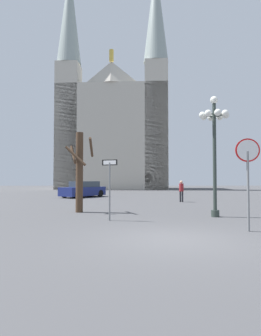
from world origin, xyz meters
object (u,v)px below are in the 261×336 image
(stop_sign, at_px, (248,166))
(street_lamp, at_px, (214,135))
(cathedral, at_px, (114,122))
(pedestrian_walking, at_px, (181,189))
(bare_tree, at_px, (80,170))
(one_way_arrow_sign, at_px, (110,182))
(parked_car_near_navy, at_px, (83,190))

(stop_sign, distance_m, street_lamp, 3.85)
(cathedral, relative_size, pedestrian_walking, 23.68)
(cathedral, height_order, pedestrian_walking, cathedral)
(street_lamp, xyz_separation_m, pedestrian_walking, (-0.04, 8.06, -2.73))
(stop_sign, xyz_separation_m, pedestrian_walking, (-0.06, 11.59, -1.19))
(bare_tree, relative_size, pedestrian_walking, 2.61)
(stop_sign, height_order, one_way_arrow_sign, stop_sign)
(stop_sign, distance_m, one_way_arrow_sign, 5.29)
(bare_tree, bearing_deg, stop_sign, -39.57)
(street_lamp, height_order, pedestrian_walking, street_lamp)
(one_way_arrow_sign, height_order, street_lamp, street_lamp)
(street_lamp, bearing_deg, cathedral, 100.58)
(one_way_arrow_sign, bearing_deg, bare_tree, 121.03)
(cathedral, xyz_separation_m, street_lamp, (6.36, -34.04, -7.24))
(parked_car_near_navy, distance_m, pedestrian_walking, 9.69)
(street_lamp, height_order, parked_car_near_navy, street_lamp)
(cathedral, distance_m, street_lamp, 35.37)
(cathedral, distance_m, parked_car_near_navy, 22.99)
(stop_sign, relative_size, bare_tree, 0.74)
(parked_car_near_navy, bearing_deg, pedestrian_walking, -34.22)
(street_lamp, xyz_separation_m, parked_car_near_navy, (-8.04, 13.51, -2.97))
(bare_tree, distance_m, pedestrian_walking, 9.02)
(street_lamp, relative_size, pedestrian_walking, 3.49)
(one_way_arrow_sign, bearing_deg, parked_car_near_navy, 103.09)
(bare_tree, relative_size, parked_car_near_navy, 0.90)
(stop_sign, bearing_deg, parked_car_near_navy, 115.35)
(one_way_arrow_sign, height_order, pedestrian_walking, one_way_arrow_sign)
(parked_car_near_navy, bearing_deg, bare_tree, -81.89)
(cathedral, distance_m, bare_tree, 33.45)
(cathedral, relative_size, street_lamp, 6.78)
(cathedral, xyz_separation_m, one_way_arrow_sign, (1.71, -35.15, -9.33))
(pedestrian_walking, bearing_deg, bare_tree, -135.12)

